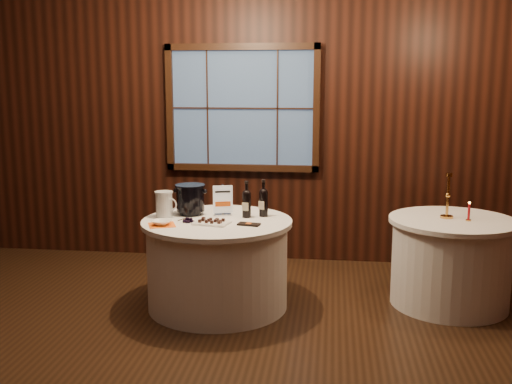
# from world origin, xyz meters

# --- Properties ---
(ground) EXTENTS (6.00, 6.00, 0.00)m
(ground) POSITION_xyz_m (0.00, 0.00, 0.00)
(ground) COLOR black
(ground) RESTS_ON ground
(back_wall) EXTENTS (6.00, 0.10, 3.00)m
(back_wall) POSITION_xyz_m (0.00, 2.48, 1.54)
(back_wall) COLOR black
(back_wall) RESTS_ON ground
(main_table) EXTENTS (1.28, 1.28, 0.77)m
(main_table) POSITION_xyz_m (0.00, 1.00, 0.39)
(main_table) COLOR silver
(main_table) RESTS_ON ground
(side_table) EXTENTS (1.08, 1.08, 0.77)m
(side_table) POSITION_xyz_m (2.00, 1.30, 0.39)
(side_table) COLOR silver
(side_table) RESTS_ON ground
(sign_stand) EXTENTS (0.17, 0.12, 0.28)m
(sign_stand) POSITION_xyz_m (0.02, 1.17, 0.86)
(sign_stand) COLOR #ADADB4
(sign_stand) RESTS_ON main_table
(port_bottle_left) EXTENTS (0.08, 0.08, 0.32)m
(port_bottle_left) POSITION_xyz_m (0.24, 1.13, 0.91)
(port_bottle_left) COLOR black
(port_bottle_left) RESTS_ON main_table
(port_bottle_right) EXTENTS (0.08, 0.09, 0.32)m
(port_bottle_right) POSITION_xyz_m (0.38, 1.19, 0.91)
(port_bottle_right) COLOR black
(port_bottle_right) RESTS_ON main_table
(ice_bucket) EXTENTS (0.26, 0.26, 0.27)m
(ice_bucket) POSITION_xyz_m (-0.27, 1.18, 0.91)
(ice_bucket) COLOR black
(ice_bucket) RESTS_ON main_table
(chocolate_plate) EXTENTS (0.32, 0.25, 0.04)m
(chocolate_plate) POSITION_xyz_m (-0.01, 0.85, 0.79)
(chocolate_plate) COLOR white
(chocolate_plate) RESTS_ON main_table
(chocolate_box) EXTENTS (0.19, 0.12, 0.02)m
(chocolate_box) POSITION_xyz_m (0.30, 0.85, 0.78)
(chocolate_box) COLOR black
(chocolate_box) RESTS_ON main_table
(grape_bunch) EXTENTS (0.17, 0.09, 0.04)m
(grape_bunch) POSITION_xyz_m (-0.21, 0.88, 0.79)
(grape_bunch) COLOR black
(grape_bunch) RESTS_ON main_table
(glass_pitcher) EXTENTS (0.21, 0.16, 0.22)m
(glass_pitcher) POSITION_xyz_m (-0.47, 1.06, 0.88)
(glass_pitcher) COLOR silver
(glass_pitcher) RESTS_ON main_table
(orange_napkin) EXTENTS (0.27, 0.27, 0.00)m
(orange_napkin) POSITION_xyz_m (-0.41, 0.75, 0.77)
(orange_napkin) COLOR orange
(orange_napkin) RESTS_ON main_table
(cracker_bowl) EXTENTS (0.17, 0.17, 0.04)m
(cracker_bowl) POSITION_xyz_m (-0.41, 0.75, 0.79)
(cracker_bowl) COLOR white
(cracker_bowl) RESTS_ON orange_napkin
(brass_candlestick) EXTENTS (0.11, 0.11, 0.39)m
(brass_candlestick) POSITION_xyz_m (1.95, 1.33, 0.91)
(brass_candlestick) COLOR #C2883C
(brass_candlestick) RESTS_ON side_table
(red_candle) EXTENTS (0.04, 0.04, 0.17)m
(red_candle) POSITION_xyz_m (2.11, 1.23, 0.84)
(red_candle) COLOR #C2883C
(red_candle) RESTS_ON side_table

